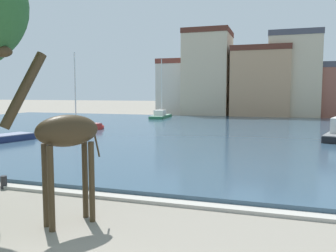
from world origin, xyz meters
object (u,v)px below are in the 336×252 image
at_px(mooring_bollard, 4,182).
at_px(giraffe_statue, 62,135).
at_px(sailboat_green, 162,116).
at_px(sailboat_red, 78,129).

bearing_deg(mooring_bollard, giraffe_statue, -29.41).
bearing_deg(sailboat_green, mooring_bollard, -81.26).
bearing_deg(giraffe_statue, sailboat_green, 104.66).
bearing_deg(mooring_bollard, sailboat_green, 98.74).
bearing_deg(sailboat_green, giraffe_statue, -75.34).
bearing_deg(sailboat_green, sailboat_red, -95.43).
bearing_deg(sailboat_red, giraffe_statue, -58.69).
bearing_deg(giraffe_statue, mooring_bollard, 150.59).
relative_size(sailboat_red, mooring_bollard, 14.58).
bearing_deg(sailboat_red, sailboat_green, 84.57).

